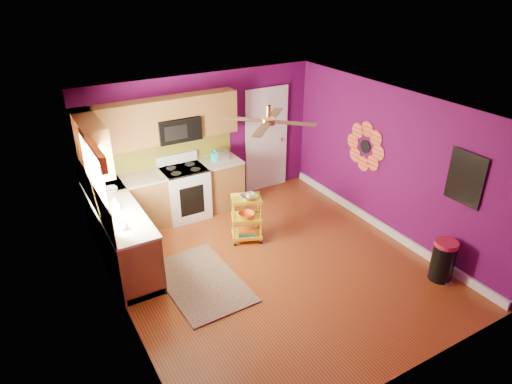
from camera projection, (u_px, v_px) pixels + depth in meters
ground at (273, 266)px, 7.07m from camera, size 5.00×5.00×0.00m
room_envelope at (277, 169)px, 6.35m from camera, size 4.54×5.04×2.52m
lower_cabinets at (149, 213)px, 7.68m from camera, size 2.81×2.31×0.94m
electric_range at (185, 192)px, 8.29m from camera, size 0.76×0.66×1.13m
upper_cabinetry at (139, 129)px, 7.39m from camera, size 2.80×2.30×1.26m
left_window at (94, 169)px, 6.11m from camera, size 0.08×1.35×1.08m
panel_door at (266, 141)px, 9.12m from camera, size 0.95×0.11×2.15m
right_wall_art at (407, 160)px, 7.15m from camera, size 0.04×2.74×1.04m
ceiling_fan at (268, 120)px, 6.20m from camera, size 1.01×1.01×0.26m
shag_rug at (201, 281)px, 6.71m from camera, size 1.10×1.73×0.02m
rolling_cart at (247, 217)px, 7.53m from camera, size 0.59×0.51×0.88m
trash_can at (443, 260)px, 6.65m from camera, size 0.41×0.42×0.64m
teal_kettle at (215, 156)px, 8.40m from camera, size 0.18×0.18×0.21m
toaster at (222, 155)px, 8.43m from camera, size 0.22×0.15×0.18m
soap_bottle_a at (116, 204)px, 6.70m from camera, size 0.08×0.08×0.18m
soap_bottle_b at (115, 202)px, 6.80m from camera, size 0.12×0.12×0.15m
counter_dish at (110, 190)px, 7.27m from camera, size 0.23×0.23×0.06m
counter_cup at (123, 226)px, 6.22m from camera, size 0.14×0.14×0.11m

